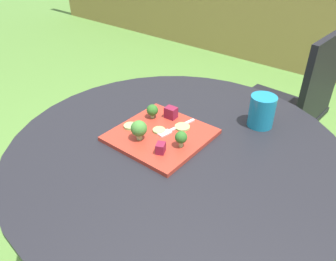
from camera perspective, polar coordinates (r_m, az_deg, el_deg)
The scene contains 13 objects.
patio_table at distance 1.18m, azimuth 1.17°, elevation -10.77°, with size 1.07×1.07×0.72m.
patio_chair at distance 1.80m, azimuth 20.83°, elevation 4.75°, with size 0.47×0.47×0.90m.
salad_plate at distance 1.08m, azimuth -1.26°, elevation -0.80°, with size 0.29×0.29×0.01m, color #AD3323.
drinking_glass at distance 1.16m, azimuth 15.98°, elevation 3.01°, with size 0.09×0.09×0.11m.
fork at distance 1.09m, azimuth 1.00°, elevation 0.28°, with size 0.05×0.15×0.00m.
broccoli_floret_0 at distance 1.03m, azimuth -5.08°, elevation 0.31°, with size 0.05×0.05×0.07m.
broccoli_floret_1 at distance 1.14m, azimuth -2.74°, elevation 3.53°, with size 0.04×0.04×0.05m.
broccoli_floret_2 at distance 1.00m, azimuth 2.29°, elevation -1.25°, with size 0.04×0.04×0.05m.
cucumber_slice_0 at distance 1.11m, azimuth -6.61°, elevation 0.77°, with size 0.04×0.04×0.01m, color #8EB766.
cucumber_slice_1 at distance 1.10m, azimuth 2.51°, elevation 0.63°, with size 0.05×0.05×0.01m, color #8EB766.
cucumber_slice_2 at distance 1.08m, azimuth -1.57°, elevation 0.04°, with size 0.04×0.04×0.01m, color #8EB766.
beet_chunk_0 at distance 0.98m, azimuth -1.29°, elevation -3.07°, with size 0.03×0.03×0.03m, color maroon.
beet_chunk_1 at distance 1.15m, azimuth 0.52°, elevation 3.14°, with size 0.04×0.03×0.04m, color maroon.
Camera 1 is at (0.51, -0.67, 1.33)m, focal length 34.99 mm.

